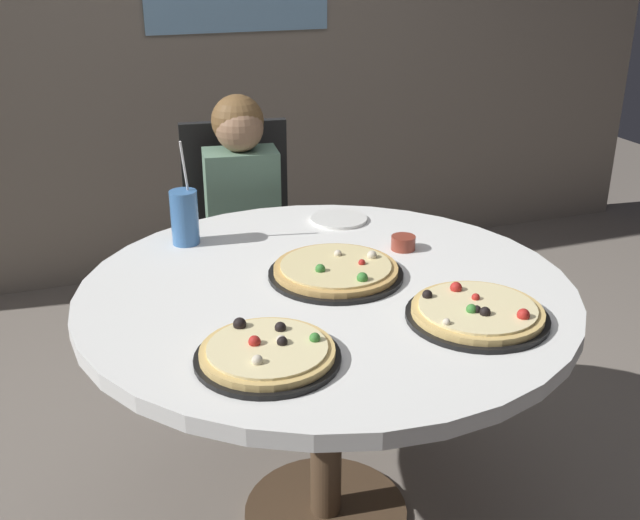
% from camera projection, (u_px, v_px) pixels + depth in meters
% --- Properties ---
extents(ground_plane, '(8.00, 8.00, 0.00)m').
position_uv_depth(ground_plane, '(326.00, 514.00, 2.23)').
color(ground_plane, slate).
extents(dining_table, '(1.28, 1.28, 0.75)m').
position_uv_depth(dining_table, '(326.00, 316.00, 1.97)').
color(dining_table, white).
rests_on(dining_table, ground_plane).
extents(chair_wooden, '(0.45, 0.45, 0.95)m').
position_uv_depth(chair_wooden, '(240.00, 235.00, 2.88)').
color(chair_wooden, black).
rests_on(chair_wooden, ground_plane).
extents(diner_child, '(0.30, 0.43, 1.08)m').
position_uv_depth(diner_child, '(247.00, 264.00, 2.73)').
color(diner_child, '#3F4766').
rests_on(diner_child, ground_plane).
extents(pizza_veggie, '(0.36, 0.36, 0.05)m').
position_uv_depth(pizza_veggie, '(336.00, 271.00, 1.98)').
color(pizza_veggie, black).
rests_on(pizza_veggie, dining_table).
extents(pizza_cheese, '(0.31, 0.31, 0.05)m').
position_uv_depth(pizza_cheese, '(268.00, 353.00, 1.59)').
color(pizza_cheese, black).
rests_on(pizza_cheese, dining_table).
extents(pizza_pepperoni, '(0.34, 0.34, 0.05)m').
position_uv_depth(pizza_pepperoni, '(477.00, 313.00, 1.76)').
color(pizza_pepperoni, black).
rests_on(pizza_pepperoni, dining_table).
extents(soda_cup, '(0.08, 0.08, 0.31)m').
position_uv_depth(soda_cup, '(185.00, 217.00, 2.18)').
color(soda_cup, '#3F72B2').
rests_on(soda_cup, dining_table).
extents(sauce_bowl, '(0.07, 0.07, 0.04)m').
position_uv_depth(sauce_bowl, '(403.00, 243.00, 2.16)').
color(sauce_bowl, brown).
rests_on(sauce_bowl, dining_table).
extents(plate_small, '(0.18, 0.18, 0.01)m').
position_uv_depth(plate_small, '(339.00, 219.00, 2.38)').
color(plate_small, white).
rests_on(plate_small, dining_table).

